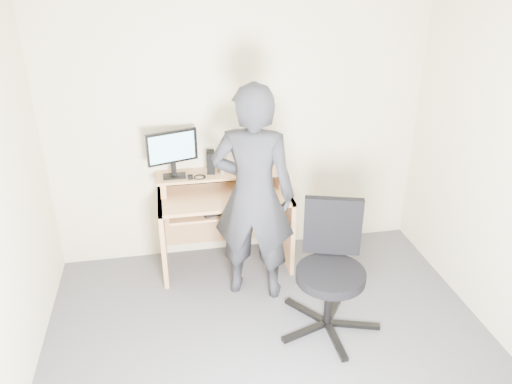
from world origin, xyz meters
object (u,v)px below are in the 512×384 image
object	(u,v)px
office_chair	(331,264)
person	(253,195)
monitor	(172,150)
desk	(224,210)

from	to	relation	value
office_chair	person	size ratio (longest dim) A/B	0.54
monitor	office_chair	xyz separation A→B (m)	(1.14, -1.09, -0.61)
desk	office_chair	bearing A→B (deg)	-56.14
monitor	office_chair	distance (m)	1.69
monitor	person	distance (m)	0.87
office_chair	person	distance (m)	0.83
desk	monitor	world-z (taller)	monitor
office_chair	person	xyz separation A→B (m)	(-0.52, 0.52, 0.38)
office_chair	monitor	bearing A→B (deg)	153.55
person	desk	bearing A→B (deg)	-50.87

